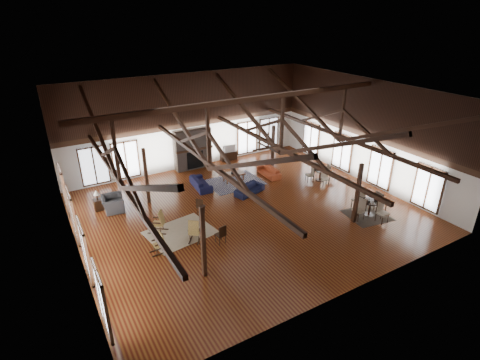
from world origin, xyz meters
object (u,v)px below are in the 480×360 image
sofa_orange (269,172)px  sofa_navy_left (201,183)px  cafe_table_far (321,173)px  sofa_navy_front (250,189)px  coffee_table (234,174)px  cafe_table_near (370,205)px  tv_console (229,156)px  armchair (113,204)px

sofa_orange → sofa_navy_left: bearing=-95.1°
sofa_navy_left → cafe_table_far: size_ratio=1.06×
sofa_navy_front → coffee_table: size_ratio=1.32×
sofa_navy_front → cafe_table_near: cafe_table_near is taller
sofa_navy_left → tv_console: (3.47, 3.01, -0.00)m
sofa_orange → cafe_table_far: size_ratio=0.97×
cafe_table_near → sofa_navy_left: bearing=129.9°
armchair → tv_console: armchair is taller
coffee_table → cafe_table_far: 5.22m
tv_console → cafe_table_far: bearing=-61.2°
sofa_navy_front → armchair: 7.30m
cafe_table_near → cafe_table_far: (0.65, 4.41, -0.07)m
coffee_table → armchair: bearing=-172.4°
sofa_navy_left → coffee_table: 2.09m
coffee_table → cafe_table_near: bearing=-53.5°
cafe_table_far → sofa_orange: bearing=136.1°
coffee_table → cafe_table_near: 7.99m
armchair → tv_console: bearing=-61.2°
sofa_orange → coffee_table: sofa_orange is taller
sofa_orange → cafe_table_far: cafe_table_far is taller
tv_console → sofa_navy_left: bearing=-139.1°
armchair → cafe_table_far: cafe_table_far is taller
cafe_table_far → cafe_table_near: bearing=-98.4°
armchair → cafe_table_far: size_ratio=0.64×
armchair → cafe_table_near: (11.00, -6.94, 0.16)m
armchair → cafe_table_near: bearing=-114.2°
sofa_navy_left → cafe_table_near: bearing=-134.9°
sofa_navy_front → tv_console: 5.29m
sofa_orange → cafe_table_near: size_ratio=0.86×
sofa_navy_front → cafe_table_far: 4.65m
armchair → sofa_navy_left: bearing=-79.6°
sofa_navy_front → tv_console: (1.44, 5.09, 0.02)m
sofa_navy_front → sofa_orange: 2.79m
sofa_orange → cafe_table_far: 3.15m
cafe_table_far → tv_console: cafe_table_far is taller
sofa_navy_front → sofa_orange: bearing=16.9°
coffee_table → cafe_table_near: cafe_table_near is taller
sofa_navy_left → coffee_table: (2.07, -0.17, 0.15)m
sofa_orange → armchair: (-9.39, 0.35, 0.13)m
tv_console → sofa_navy_front: bearing=-105.8°
sofa_navy_front → sofa_navy_left: size_ratio=0.92×
cafe_table_far → sofa_navy_left: bearing=157.6°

